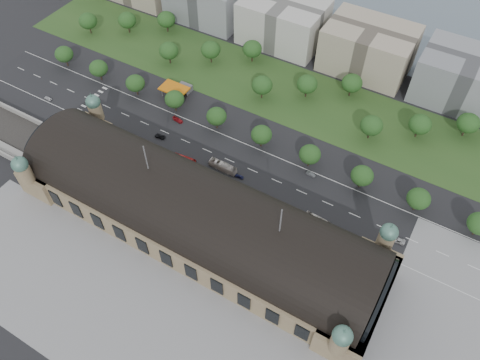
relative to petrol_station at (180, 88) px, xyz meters
The scene contains 49 objects.
ground 84.71m from the petrol_station, 50.45° to the right, with size 900.00×900.00×0.00m, color black.
station 84.98m from the petrol_station, 50.45° to the right, with size 150.00×48.40×44.30m.
track_cutting 87.79m from the petrol_station, 129.73° to the right, with size 70.00×24.00×3.10m.
plaza_south 126.63m from the petrol_station, 59.68° to the right, with size 190.00×48.00×0.12m, color gray.
plaza_east 169.97m from the petrol_station, 22.59° to the right, with size 56.00×100.00×0.12m, color gray.
road_slab 43.62m from the petrol_station, 38.82° to the right, with size 260.00×26.00×0.10m, color black.
grass_belt 47.86m from the petrol_station, 35.47° to the left, with size 300.00×45.00×0.10m, color #2A4C1E.
petrol_station is the anchor object (origin of this frame).
office_3 72.38m from the petrol_station, 70.56° to the left, with size 45.00×32.00×24.00m, color #BBB9B2.
office_4 100.64m from the petrol_station, 42.50° to the left, with size 45.00×32.00×24.00m, color tan.
office_5 141.49m from the petrol_station, 28.66° to the left, with size 45.00×32.00×24.00m, color gray.
tree_row_0 67.38m from the petrol_station, 169.47° to the right, with size 9.60×9.60×11.52m.
tree_row_1 44.08m from the petrol_station, 163.73° to the right, with size 9.60×9.60×11.52m.
tree_row_2 22.32m from the petrol_station, 145.83° to the right, with size 9.60×9.60×11.52m.
tree_row_3 14.35m from the petrol_station, 64.33° to the right, with size 9.60×9.60×11.52m.
tree_row_4 32.64m from the petrol_station, 22.33° to the right, with size 9.60×9.60×11.52m.
tree_row_5 55.47m from the petrol_station, 12.84° to the right, with size 9.60×9.60×11.52m.
tree_row_6 78.99m from the petrol_station, ahead, with size 9.60×9.60×11.52m.
tree_row_7 102.74m from the petrol_station, ahead, with size 9.60×9.60×11.52m.
tree_row_8 126.58m from the petrol_station, ahead, with size 9.60×9.60×11.52m.
tree_row_9 150.47m from the petrol_station, ahead, with size 9.60×9.60×11.52m.
tree_belt_0 78.30m from the petrol_station, 166.89° to the left, with size 10.40×10.40×12.48m.
tree_belt_1 64.57m from the petrol_station, 152.50° to the left, with size 10.40×10.40×12.48m.
tree_belt_2 56.72m from the petrol_station, 132.40° to the left, with size 10.40×10.40×12.48m.
tree_belt_3 26.54m from the petrol_station, 137.15° to the left, with size 10.40×10.40×12.48m.
tree_belt_4 30.15m from the petrol_station, 90.18° to the left, with size 10.40×10.40×12.48m.
tree_belt_5 46.08m from the petrol_station, 65.62° to the left, with size 10.40×10.40×12.48m.
tree_belt_6 42.15m from the petrol_station, 25.05° to the left, with size 10.40×10.40×12.48m.
tree_belt_7 64.40m from the petrol_station, 27.57° to the left, with size 10.40×10.40×12.48m.
tree_belt_8 86.76m from the petrol_station, 28.79° to the left, with size 10.40×10.40×12.48m.
tree_belt_9 96.68m from the petrol_station, 10.57° to the left, with size 10.40×10.40×12.48m.
tree_belt_10 117.83m from the petrol_station, 14.62° to the left, with size 10.40×10.40×12.48m.
tree_belt_11 139.39m from the petrol_station, 17.43° to the left, with size 10.40×10.40×12.48m.
traffic_car_0 66.99m from the petrol_station, 145.34° to the right, with size 1.75×4.34×1.48m, color silver.
traffic_car_2 32.99m from the petrol_station, 72.11° to the right, with size 2.41×5.22×1.45m, color black.
traffic_car_3 21.13m from the petrol_station, 58.50° to the right, with size 2.24×5.52×1.60m, color maroon.
traffic_car_4 64.31m from the petrol_station, 31.63° to the right, with size 1.59×3.94×1.34m, color #1C1F4F.
traffic_car_5 82.99m from the petrol_station, 11.68° to the right, with size 1.48×4.24×1.40m, color #575A5F.
traffic_car_6 128.79m from the petrol_station, 13.74° to the right, with size 2.62×5.69×1.58m, color #B8B9BB.
parked_car_0 43.19m from the petrol_station, 109.42° to the right, with size 1.72×4.92×1.62m, color black.
parked_car_1 40.48m from the petrol_station, 85.33° to the right, with size 2.65×5.74×1.59m, color maroon.
parked_car_2 41.11m from the petrol_station, 99.22° to the right, with size 2.00×4.92×1.43m, color #181943.
parked_car_3 44.86m from the petrol_station, 81.26° to the right, with size 1.87×4.64×1.58m, color #585A60.
parked_car_4 40.44m from the petrol_station, 85.99° to the right, with size 1.67×4.80×1.58m, color silver.
parked_car_5 43.42m from the petrol_station, 68.26° to the right, with size 2.67×5.79×1.61m, color gray.
parked_car_6 51.21m from the petrol_station, 59.90° to the right, with size 1.89×4.66×1.35m, color black.
bus_west 47.99m from the petrol_station, 52.95° to the right, with size 2.59×11.08×3.09m, color red.
bus_mid 56.83m from the petrol_station, 35.86° to the right, with size 3.12×13.32×3.71m, color beige.
bus_east 101.42m from the petrol_station, 22.18° to the right, with size 2.58×11.01×3.07m, color beige.
Camera 1 is at (66.96, -81.22, 157.44)m, focal length 35.00 mm.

